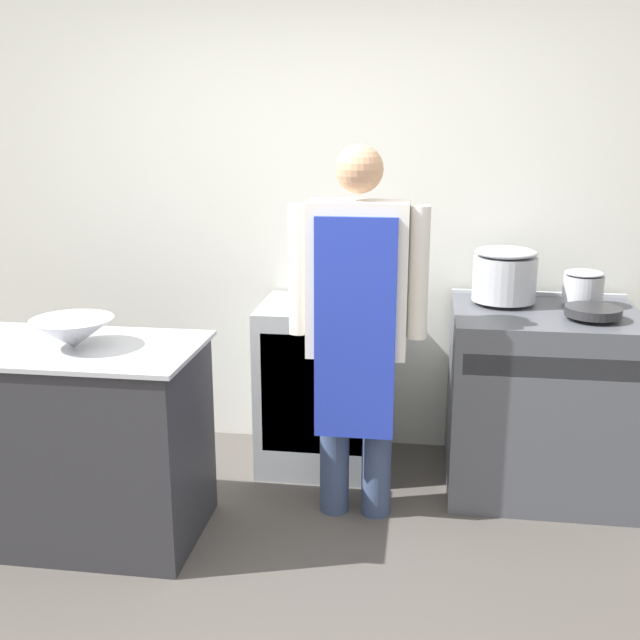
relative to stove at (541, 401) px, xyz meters
The scene contains 9 objects.
wall_back 1.51m from the stove, 158.29° to the left, with size 8.00×0.05×2.70m.
prep_counter 2.26m from the stove, 160.46° to the right, with size 1.17×0.65×0.89m.
stove is the anchor object (origin of this frame).
fridge_unit 1.12m from the stove, behind, with size 0.67×0.57×0.90m.
person_cook 1.11m from the stove, 155.61° to the right, with size 0.62×0.24×1.73m.
mixing_bowl 2.27m from the stove, 159.48° to the right, with size 0.35×0.35×0.13m.
stock_pot 0.67m from the stove, 147.07° to the left, with size 0.32×0.32×0.27m.
saute_pan 0.55m from the stove, 35.61° to the right, with size 0.26×0.26×0.04m.
sauce_pot 0.61m from the stove, 36.07° to the left, with size 0.20×0.20×0.17m.
Camera 1 is at (0.53, -2.22, 1.82)m, focal length 42.00 mm.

